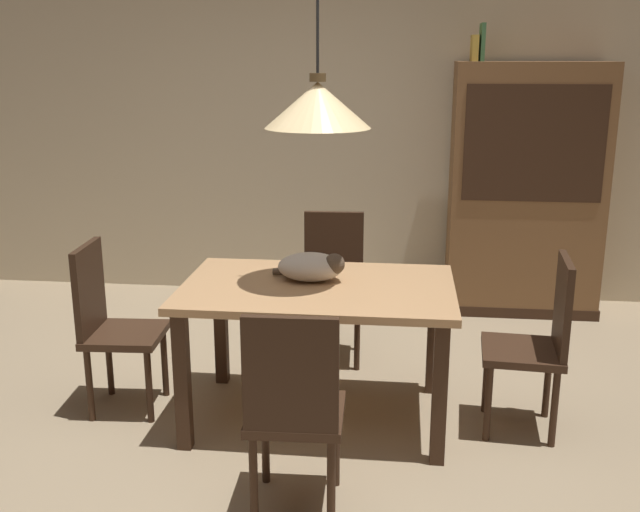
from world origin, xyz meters
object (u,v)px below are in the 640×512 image
Objects in this scene: book_yellow_short at (474,48)px; book_green_slim at (482,42)px; chair_far_back at (333,279)px; cat_sleeping at (312,267)px; chair_near_front at (294,405)px; chair_left_side at (110,320)px; pendant_lamp at (318,104)px; hutch_bookcase at (525,195)px; dining_table at (318,304)px; chair_right_side at (539,338)px.

book_green_slim is (0.05, 0.00, 0.04)m from book_yellow_short.
cat_sleeping is at bearing -92.30° from chair_far_back.
chair_far_back is (-0.01, 1.76, 0.00)m from chair_near_front.
chair_left_side is 3.14m from book_yellow_short.
book_green_slim is (0.98, 1.85, 1.15)m from cat_sleeping.
pendant_lamp is at bearing -115.06° from book_yellow_short.
book_green_slim is (0.95, 2.80, 1.47)m from chair_near_front.
chair_far_back is at bearing 87.70° from cat_sleeping.
book_green_slim reaches higher than chair_near_front.
pendant_lamp reaches higher than chair_near_front.
book_yellow_short reaches higher than hutch_bookcase.
book_yellow_short is (0.90, 1.04, 1.43)m from chair_far_back.
cat_sleeping is at bearing 3.94° from chair_left_side.
book_yellow_short is at bearing 49.10° from chair_far_back.
chair_left_side is at bearing -179.76° from dining_table.
pendant_lamp reaches higher than hutch_bookcase.
cat_sleeping is 0.84m from pendant_lamp.
hutch_bookcase reaches higher than chair_right_side.
chair_left_side is 1.43m from chair_near_front.
book_green_slim is (0.95, 1.92, 1.33)m from dining_table.
dining_table is 2.52m from book_green_slim.
dining_table is at bearing 179.70° from chair_right_side.
chair_right_side reaches higher than cat_sleeping.
chair_left_side and chair_far_back have the same top height.
chair_left_side is (-2.26, 0.00, 0.00)m from chair_right_side.
book_green_slim is (-0.18, 1.92, 1.47)m from chair_right_side.
book_green_slim is at bearing 179.77° from hutch_bookcase.
chair_near_front is at bearing -89.84° from dining_table.
hutch_bookcase is at bearing 55.35° from dining_table.
book_yellow_short reaches higher than chair_left_side.
dining_table is 1.01m from pendant_lamp.
chair_far_back is at bearing 90.21° from chair_near_front.
chair_near_front is 3.30m from book_green_slim.
cat_sleeping is 2.39m from book_green_slim.
hutch_bookcase is at bearing -0.20° from book_yellow_short.
hutch_bookcase is at bearing -0.23° from book_green_slim.
cat_sleeping is at bearing -126.40° from hutch_bookcase.
chair_right_side is 2.38× the size of cat_sleeping.
chair_near_front is 4.65× the size of book_yellow_short.
pendant_lamp is at bearing -89.74° from chair_far_back.
dining_table is at bearing -116.30° from book_green_slim.
chair_left_side is (-1.13, -0.00, -0.14)m from dining_table.
chair_right_side and chair_far_back have the same top height.
pendant_lamp reaches higher than chair_left_side.
chair_near_front and chair_far_back have the same top height.
dining_table is at bearing 0.24° from chair_left_side.
pendant_lamp is (0.00, -0.88, 1.15)m from chair_far_back.
chair_left_side is at bearing 179.97° from chair_right_side.
pendant_lamp reaches higher than dining_table.
hutch_bookcase is (1.32, 2.80, 0.38)m from chair_near_front.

